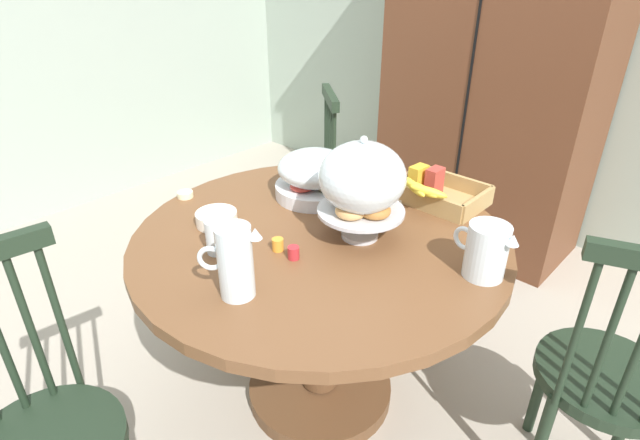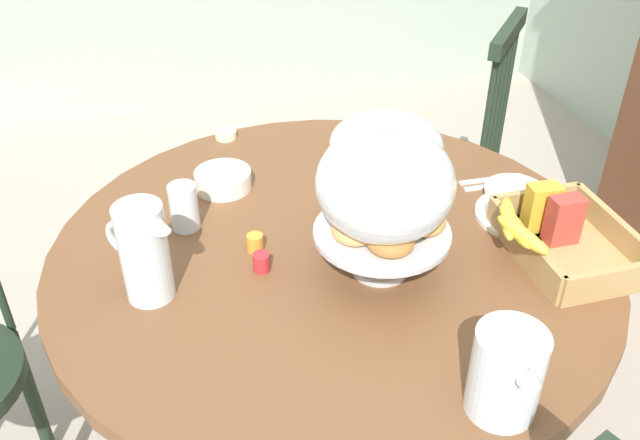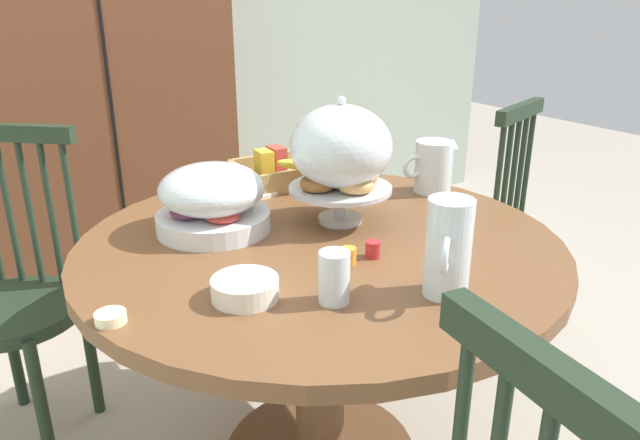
{
  "view_description": "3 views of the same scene",
  "coord_description": "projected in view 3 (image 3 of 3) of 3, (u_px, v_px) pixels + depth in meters",
  "views": [
    {
      "loc": [
        0.95,
        -1.12,
        1.56
      ],
      "look_at": [
        -0.03,
        -0.08,
        0.79
      ],
      "focal_mm": 27.94,
      "sensor_mm": 36.0,
      "label": 1
    },
    {
      "loc": [
        1.13,
        -0.42,
        1.64
      ],
      "look_at": [
        -0.13,
        -0.08,
        0.74
      ],
      "focal_mm": 38.54,
      "sensor_mm": 36.0,
      "label": 2
    },
    {
      "loc": [
        -0.77,
        -1.29,
        1.33
      ],
      "look_at": [
        -0.03,
        -0.08,
        0.79
      ],
      "focal_mm": 33.6,
      "sensor_mm": 36.0,
      "label": 3
    }
  ],
  "objects": [
    {
      "name": "cereal_bowl",
      "position": [
        245.0,
        289.0,
        1.23
      ],
      "size": [
        0.14,
        0.14,
        0.04
      ],
      "primitive_type": "cylinder",
      "color": "white",
      "rests_on": "dining_table"
    },
    {
      "name": "jam_jar_apricot",
      "position": [
        349.0,
        256.0,
        1.39
      ],
      "size": [
        0.04,
        0.04,
        0.04
      ],
      "primitive_type": "cylinder",
      "color": "orange",
      "rests_on": "dining_table"
    },
    {
      "name": "jam_jar_strawberry",
      "position": [
        373.0,
        249.0,
        1.42
      ],
      "size": [
        0.04,
        0.04,
        0.04
      ],
      "primitive_type": "cylinder",
      "color": "#B7282D",
      "rests_on": "dining_table"
    },
    {
      "name": "wooden_armoire",
      "position": [
        93.0,
        77.0,
        2.61
      ],
      "size": [
        1.18,
        0.6,
        1.96
      ],
      "color": "brown",
      "rests_on": "ground_plane"
    },
    {
      "name": "milk_pitcher",
      "position": [
        448.0,
        252.0,
        1.22
      ],
      "size": [
        0.15,
        0.14,
        0.21
      ],
      "color": "silver",
      "rests_on": "dining_table"
    },
    {
      "name": "drinking_glass",
      "position": [
        334.0,
        277.0,
        1.2
      ],
      "size": [
        0.06,
        0.06,
        0.11
      ],
      "primitive_type": "cylinder",
      "color": "silver",
      "rests_on": "dining_table"
    },
    {
      "name": "orange_juice_pitcher",
      "position": [
        433.0,
        169.0,
        1.87
      ],
      "size": [
        0.2,
        0.12,
        0.16
      ],
      "color": "silver",
      "rests_on": "dining_table"
    },
    {
      "name": "pastry_stand_with_dome",
      "position": [
        341.0,
        152.0,
        1.58
      ],
      "size": [
        0.28,
        0.28,
        0.34
      ],
      "color": "silver",
      "rests_on": "dining_table"
    },
    {
      "name": "dining_table",
      "position": [
        320.0,
        308.0,
        1.61
      ],
      "size": [
        1.24,
        1.24,
        0.74
      ],
      "color": "brown",
      "rests_on": "ground_plane"
    },
    {
      "name": "windsor_chair_facing_door",
      "position": [
        18.0,
        306.0,
        1.79
      ],
      "size": [
        0.47,
        0.47,
        0.97
      ],
      "color": "#1E2D1E",
      "rests_on": "ground_plane"
    },
    {
      "name": "china_plate_large",
      "position": [
        248.0,
        189.0,
        1.91
      ],
      "size": [
        0.22,
        0.22,
        0.01
      ],
      "primitive_type": "cylinder",
      "color": "white",
      "rests_on": "dining_table"
    },
    {
      "name": "table_knife",
      "position": [
        206.0,
        197.0,
        1.84
      ],
      "size": [
        0.02,
        0.17,
        0.01
      ],
      "primitive_type": "cube",
      "rotation": [
        0.0,
        0.0,
        7.83
      ],
      "color": "silver",
      "rests_on": "dining_table"
    },
    {
      "name": "cereal_basket",
      "position": [
        284.0,
        171.0,
        1.96
      ],
      "size": [
        0.32,
        0.3,
        0.12
      ],
      "color": "tan",
      "rests_on": "dining_table"
    },
    {
      "name": "fruit_platter_covered",
      "position": [
        212.0,
        200.0,
        1.56
      ],
      "size": [
        0.3,
        0.3,
        0.18
      ],
      "color": "silver",
      "rests_on": "dining_table"
    },
    {
      "name": "china_plate_small",
      "position": [
        219.0,
        187.0,
        1.88
      ],
      "size": [
        0.15,
        0.15,
        0.01
      ],
      "primitive_type": "cylinder",
      "color": "white",
      "rests_on": "china_plate_large"
    },
    {
      "name": "soup_spoon",
      "position": [
        287.0,
        183.0,
        1.97
      ],
      "size": [
        0.02,
        0.17,
        0.01
      ],
      "primitive_type": "cube",
      "rotation": [
        0.0,
        0.0,
        7.83
      ],
      "color": "silver",
      "rests_on": "dining_table"
    },
    {
      "name": "dinner_fork",
      "position": [
        197.0,
        198.0,
        1.83
      ],
      "size": [
        0.02,
        0.17,
        0.01
      ],
      "primitive_type": "cube",
      "rotation": [
        0.0,
        0.0,
        7.83
      ],
      "color": "silver",
      "rests_on": "dining_table"
    },
    {
      "name": "butter_dish",
      "position": [
        111.0,
        318.0,
        1.14
      ],
      "size": [
        0.06,
        0.06,
        0.02
      ],
      "primitive_type": "cylinder",
      "color": "beige",
      "rests_on": "dining_table"
    },
    {
      "name": "windsor_chair_by_cabinet",
      "position": [
        471.0,
        236.0,
        2.31
      ],
      "size": [
        0.43,
        0.43,
        0.97
      ],
      "color": "#1E2D1E",
      "rests_on": "ground_plane"
    }
  ]
}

